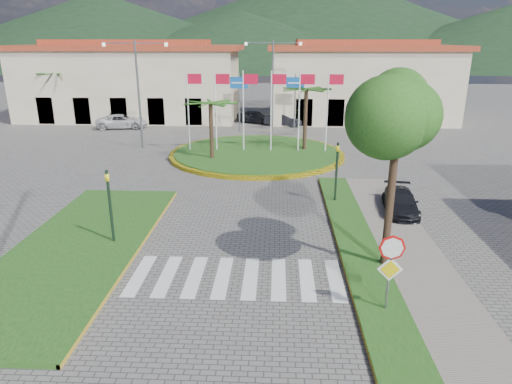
{
  "coord_description": "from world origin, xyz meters",
  "views": [
    {
      "loc": [
        1.48,
        -10.39,
        8.06
      ],
      "look_at": [
        0.6,
        8.0,
        1.88
      ],
      "focal_mm": 32.0,
      "sensor_mm": 36.0,
      "label": 1
    }
  ],
  "objects_px": {
    "roundabout_island": "(257,153)",
    "car_side_right": "(400,202)",
    "deciduous_tree": "(397,130)",
    "white_van": "(122,121)",
    "car_dark_b": "(284,120)",
    "car_dark_a": "(255,117)",
    "stop_sign": "(391,262)"
  },
  "relations": [
    {
      "from": "stop_sign",
      "to": "car_dark_a",
      "type": "bearing_deg",
      "value": 99.63
    },
    {
      "from": "deciduous_tree",
      "to": "white_van",
      "type": "bearing_deg",
      "value": 124.71
    },
    {
      "from": "roundabout_island",
      "to": "car_side_right",
      "type": "bearing_deg",
      "value": -56.35
    },
    {
      "from": "deciduous_tree",
      "to": "white_van",
      "type": "height_order",
      "value": "deciduous_tree"
    },
    {
      "from": "deciduous_tree",
      "to": "car_dark_a",
      "type": "bearing_deg",
      "value": 101.64
    },
    {
      "from": "car_dark_b",
      "to": "car_side_right",
      "type": "bearing_deg",
      "value": -151.63
    },
    {
      "from": "car_dark_a",
      "to": "car_side_right",
      "type": "height_order",
      "value": "car_dark_a"
    },
    {
      "from": "roundabout_island",
      "to": "car_side_right",
      "type": "relative_size",
      "value": 3.33
    },
    {
      "from": "car_dark_a",
      "to": "car_dark_b",
      "type": "relative_size",
      "value": 0.99
    },
    {
      "from": "stop_sign",
      "to": "car_dark_a",
      "type": "relative_size",
      "value": 0.71
    },
    {
      "from": "roundabout_island",
      "to": "stop_sign",
      "type": "height_order",
      "value": "roundabout_island"
    },
    {
      "from": "car_dark_b",
      "to": "roundabout_island",
      "type": "bearing_deg",
      "value": -174.4
    },
    {
      "from": "white_van",
      "to": "car_side_right",
      "type": "xyz_separation_m",
      "value": [
        20.8,
        -21.41,
        -0.1
      ]
    },
    {
      "from": "deciduous_tree",
      "to": "car_dark_b",
      "type": "height_order",
      "value": "deciduous_tree"
    },
    {
      "from": "white_van",
      "to": "car_dark_a",
      "type": "relative_size",
      "value": 1.27
    },
    {
      "from": "deciduous_tree",
      "to": "car_dark_b",
      "type": "relative_size",
      "value": 1.81
    },
    {
      "from": "stop_sign",
      "to": "car_dark_b",
      "type": "xyz_separation_m",
      "value": [
        -2.83,
        32.15,
        -1.17
      ]
    },
    {
      "from": "roundabout_island",
      "to": "car_dark_a",
      "type": "height_order",
      "value": "roundabout_island"
    },
    {
      "from": "white_van",
      "to": "car_dark_a",
      "type": "height_order",
      "value": "white_van"
    },
    {
      "from": "white_van",
      "to": "car_side_right",
      "type": "distance_m",
      "value": 29.85
    },
    {
      "from": "white_van",
      "to": "car_dark_b",
      "type": "xyz_separation_m",
      "value": [
        15.38,
        1.96,
        -0.04
      ]
    },
    {
      "from": "stop_sign",
      "to": "car_dark_a",
      "type": "height_order",
      "value": "stop_sign"
    },
    {
      "from": "white_van",
      "to": "car_dark_a",
      "type": "bearing_deg",
      "value": -85.18
    },
    {
      "from": "roundabout_island",
      "to": "car_side_right",
      "type": "distance_m",
      "value": 13.53
    },
    {
      "from": "car_dark_b",
      "to": "car_side_right",
      "type": "xyz_separation_m",
      "value": [
        5.43,
        -23.37,
        -0.06
      ]
    },
    {
      "from": "deciduous_tree",
      "to": "car_side_right",
      "type": "height_order",
      "value": "deciduous_tree"
    },
    {
      "from": "roundabout_island",
      "to": "deciduous_tree",
      "type": "distance_m",
      "value": 18.55
    },
    {
      "from": "stop_sign",
      "to": "white_van",
      "type": "xyz_separation_m",
      "value": [
        -18.2,
        30.19,
        -1.14
      ]
    },
    {
      "from": "deciduous_tree",
      "to": "car_side_right",
      "type": "distance_m",
      "value": 7.64
    },
    {
      "from": "car_dark_a",
      "to": "car_side_right",
      "type": "xyz_separation_m",
      "value": [
        8.31,
        -24.9,
        -0.08
      ]
    },
    {
      "from": "deciduous_tree",
      "to": "roundabout_island",
      "type": "bearing_deg",
      "value": 107.91
    },
    {
      "from": "roundabout_island",
      "to": "deciduous_tree",
      "type": "height_order",
      "value": "deciduous_tree"
    }
  ]
}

